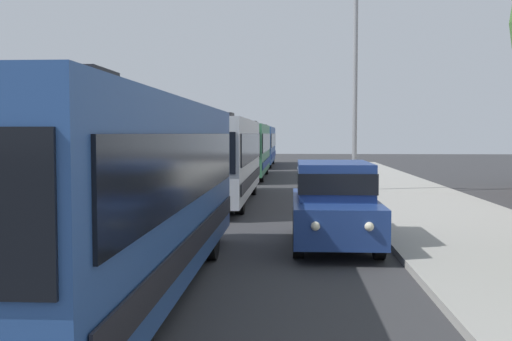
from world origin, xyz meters
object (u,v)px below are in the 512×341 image
Objects in this scene: bus_fourth_in_line at (257,144)px; streetlamp_mid at (355,66)px; bus_middle at (245,148)px; white_suv at (334,200)px; bus_second_in_line at (218,157)px; box_truck_oncoming at (218,144)px; bus_lead at (114,189)px.

streetlamp_mid is at bearing -76.30° from bus_fourth_in_line.
streetlamp_mid is at bearing -59.33° from bus_middle.
white_suv is (3.70, -34.61, -0.66)m from bus_fourth_in_line.
bus_middle is 0.93× the size of bus_fourth_in_line.
bus_fourth_in_line is 23.09m from streetlamp_mid.
bus_second_in_line is 26.01m from bus_fourth_in_line.
bus_middle reaches higher than box_truck_oncoming.
bus_second_in_line is 0.93× the size of bus_fourth_in_line.
white_suv is at bearing 51.86° from bus_lead.
white_suv is (3.70, -8.60, -0.66)m from bus_second_in_line.
box_truck_oncoming is at bearing 96.92° from bus_second_in_line.
streetlamp_mid is (5.40, 17.18, 3.70)m from bus_lead.
bus_lead reaches higher than white_suv.
box_truck_oncoming is (-7.00, 35.81, 0.68)m from white_suv.
white_suv is 0.56× the size of streetlamp_mid.
streetlamp_mid is at bearing 72.55° from bus_lead.
bus_middle is 13.04m from bus_fourth_in_line.
white_suv is 13.31m from streetlamp_mid.
box_truck_oncoming is (-3.30, 14.24, 0.02)m from bus_middle.
bus_lead is at bearing -90.00° from bus_second_in_line.
streetlamp_mid reaches higher than bus_second_in_line.
streetlamp_mid reaches higher than bus_middle.
bus_middle is 21.89m from white_suv.
bus_fourth_in_line is (0.00, 13.04, 0.00)m from bus_middle.
bus_second_in_line and bus_middle have the same top height.
bus_middle reaches higher than white_suv.
bus_lead is at bearing -90.00° from bus_middle.
bus_second_in_line is at bearing -83.08° from box_truck_oncoming.
bus_lead and bus_second_in_line have the same top height.
box_truck_oncoming is (-3.30, 40.52, 0.02)m from bus_lead.
bus_middle is 14.62m from box_truck_oncoming.
streetlamp_mid is (8.70, -23.34, 3.68)m from box_truck_oncoming.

